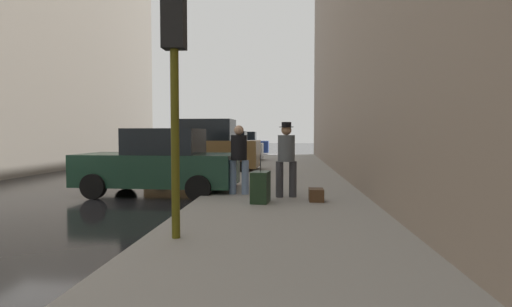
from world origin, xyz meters
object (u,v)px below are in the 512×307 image
(rolling_suitcase, at_px, (260,187))
(parked_dark_green_sedan, at_px, (160,163))
(duffel_bag, at_px, (316,195))
(parked_blue_sedan, at_px, (241,144))
(pedestrian_in_jeans, at_px, (239,156))
(pedestrian_with_beanie, at_px, (286,156))
(traffic_light, at_px, (174,56))
(parked_silver_sedan, at_px, (227,148))
(parked_bronze_suv, at_px, (205,148))
(fire_hydrant, at_px, (231,173))

(rolling_suitcase, bearing_deg, parked_dark_green_sedan, 146.28)
(duffel_bag, bearing_deg, parked_blue_sedan, 101.32)
(pedestrian_in_jeans, bearing_deg, pedestrian_with_beanie, -18.07)
(traffic_light, distance_m, pedestrian_with_beanie, 4.45)
(parked_dark_green_sedan, height_order, rolling_suitcase, parked_dark_green_sedan)
(traffic_light, height_order, pedestrian_in_jeans, traffic_light)
(rolling_suitcase, height_order, duffel_bag, rolling_suitcase)
(parked_silver_sedan, bearing_deg, rolling_suitcase, -78.26)
(parked_bronze_suv, relative_size, duffel_bag, 10.59)
(parked_silver_sedan, relative_size, fire_hydrant, 5.98)
(rolling_suitcase, bearing_deg, fire_hydrant, 109.57)
(parked_blue_sedan, height_order, pedestrian_with_beanie, pedestrian_with_beanie)
(pedestrian_in_jeans, distance_m, duffel_bag, 2.21)
(parked_dark_green_sedan, distance_m, parked_bronze_suv, 5.98)
(traffic_light, bearing_deg, pedestrian_in_jeans, 84.60)
(traffic_light, bearing_deg, parked_dark_green_sedan, 110.52)
(parked_dark_green_sedan, distance_m, pedestrian_in_jeans, 2.38)
(rolling_suitcase, bearing_deg, duffel_bag, 12.78)
(fire_hydrant, distance_m, duffel_bag, 3.56)
(parked_bronze_suv, xyz_separation_m, pedestrian_with_beanie, (3.43, -7.10, 0.10))
(duffel_bag, bearing_deg, pedestrian_in_jeans, 154.03)
(pedestrian_with_beanie, xyz_separation_m, pedestrian_in_jeans, (-1.18, 0.38, -0.03))
(parked_blue_sedan, bearing_deg, parked_bronze_suv, -90.00)
(parked_bronze_suv, bearing_deg, pedestrian_with_beanie, -64.23)
(fire_hydrant, bearing_deg, pedestrian_in_jeans, -76.16)
(pedestrian_in_jeans, bearing_deg, fire_hydrant, 103.84)
(parked_blue_sedan, bearing_deg, duffel_bag, -78.68)
(pedestrian_with_beanie, bearing_deg, duffel_bag, -37.58)
(pedestrian_in_jeans, height_order, rolling_suitcase, pedestrian_in_jeans)
(parked_dark_green_sedan, xyz_separation_m, rolling_suitcase, (2.87, -1.91, -0.36))
(parked_silver_sedan, relative_size, pedestrian_in_jeans, 2.46)
(fire_hydrant, bearing_deg, duffel_bag, -49.85)
(parked_bronze_suv, distance_m, pedestrian_in_jeans, 7.08)
(parked_bronze_suv, height_order, rolling_suitcase, parked_bronze_suv)
(parked_silver_sedan, height_order, pedestrian_with_beanie, pedestrian_with_beanie)
(parked_dark_green_sedan, bearing_deg, pedestrian_in_jeans, -18.12)
(parked_blue_sedan, bearing_deg, pedestrian_with_beanie, -80.25)
(parked_dark_green_sedan, bearing_deg, traffic_light, -69.48)
(parked_blue_sedan, bearing_deg, traffic_light, -85.54)
(parked_bronze_suv, relative_size, parked_silver_sedan, 1.11)
(fire_hydrant, bearing_deg, pedestrian_with_beanie, -53.61)
(parked_blue_sedan, xyz_separation_m, duffel_bag, (4.10, -20.46, -0.56))
(pedestrian_in_jeans, bearing_deg, parked_bronze_suv, 108.54)
(parked_silver_sedan, xyz_separation_m, parked_blue_sedan, (-0.00, 6.94, 0.00))
(parked_bronze_suv, bearing_deg, traffic_light, -80.37)
(pedestrian_in_jeans, xyz_separation_m, duffel_bag, (1.85, -0.90, -0.81))
(parked_dark_green_sedan, bearing_deg, duffel_bag, -21.77)
(fire_hydrant, xyz_separation_m, duffel_bag, (2.29, -2.72, -0.21))
(parked_silver_sedan, distance_m, traffic_light, 17.05)
(parked_silver_sedan, relative_size, traffic_light, 1.17)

